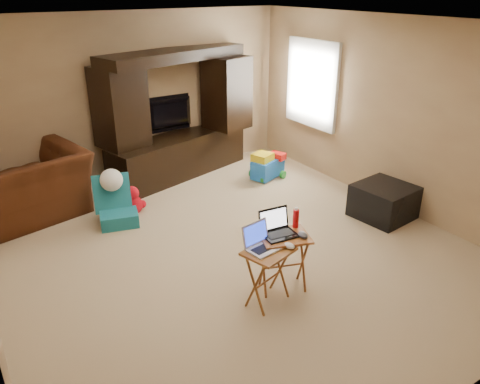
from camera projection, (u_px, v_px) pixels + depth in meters
floor at (231, 248)px, 5.49m from camera, size 5.50×5.50×0.00m
ceiling at (229, 23)px, 4.46m from camera, size 5.50×5.50×0.00m
wall_back at (135, 98)px, 7.09m from camera, size 5.00×0.00×5.00m
wall_front at (465, 268)px, 2.87m from camera, size 5.00×0.00×5.00m
wall_right at (390, 114)px, 6.21m from camera, size 0.00×5.50×5.50m
window_pane at (313, 84)px, 7.33m from camera, size 0.00×1.20×1.20m
window_frame at (312, 84)px, 7.32m from camera, size 0.06×1.14×1.34m
entertainment_center at (177, 115)px, 7.21m from camera, size 2.47×1.21×1.96m
television at (171, 115)px, 7.40m from camera, size 1.00×0.18×0.57m
recliner at (28, 186)px, 6.05m from camera, size 1.60×1.47×0.89m
child_rocker at (117, 201)px, 5.93m from camera, size 0.59×0.64×0.62m
plush_toy at (133, 200)px, 6.23m from camera, size 0.36×0.30×0.40m
push_toy at (268, 165)px, 7.40m from camera, size 0.68×0.59×0.43m
ottoman at (384, 201)px, 6.15m from camera, size 0.75×0.75×0.44m
tray_table_left at (268, 276)px, 4.46m from camera, size 0.53×0.47×0.58m
tray_table_right at (283, 262)px, 4.65m from camera, size 0.57×0.51×0.61m
laptop_left at (265, 239)px, 4.30m from camera, size 0.34×0.30×0.24m
laptop_right at (280, 225)px, 4.47m from camera, size 0.35×0.30×0.24m
mouse_left at (289, 246)px, 4.37m from camera, size 0.09×0.13×0.05m
mouse_right at (303, 235)px, 4.48m from camera, size 0.10×0.14×0.05m
water_bottle at (296, 218)px, 4.64m from camera, size 0.06×0.06×0.19m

